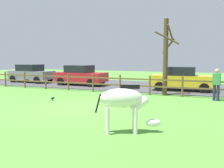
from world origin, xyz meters
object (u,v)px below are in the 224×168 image
object	(u,v)px
crow_on_grass	(53,98)
parked_car_yellow	(182,78)
visitor_near_fence	(217,83)
bare_tree	(166,56)
parked_car_grey	(31,73)
zebra	(124,102)
parked_car_red	(81,75)

from	to	relation	value
crow_on_grass	parked_car_yellow	size ratio (longest dim) A/B	0.05
crow_on_grass	visitor_near_fence	size ratio (longest dim) A/B	0.13
visitor_near_fence	parked_car_yellow	bearing A→B (deg)	124.04
bare_tree	visitor_near_fence	xyz separation A→B (m)	(2.78, -0.91, -1.39)
bare_tree	visitor_near_fence	distance (m)	3.23
crow_on_grass	parked_car_grey	xyz separation A→B (m)	(-7.42, 7.08, 0.72)
zebra	parked_car_red	size ratio (longest dim) A/B	0.44
bare_tree	visitor_near_fence	bearing A→B (deg)	-18.13
zebra	parked_car_grey	bearing A→B (deg)	139.46
zebra	parked_car_red	bearing A→B (deg)	125.47
bare_tree	parked_car_grey	world-z (taller)	bare_tree
parked_car_red	visitor_near_fence	bearing A→B (deg)	-19.26
bare_tree	zebra	world-z (taller)	bare_tree
bare_tree	parked_car_red	bearing A→B (deg)	160.30
bare_tree	parked_car_yellow	world-z (taller)	bare_tree
bare_tree	parked_car_yellow	size ratio (longest dim) A/B	1.08
parked_car_grey	parked_car_red	distance (m)	5.21
bare_tree	zebra	size ratio (longest dim) A/B	2.47
bare_tree	crow_on_grass	xyz separation A→B (m)	(-4.90, -4.17, -2.17)
bare_tree	visitor_near_fence	size ratio (longest dim) A/B	2.69
bare_tree	crow_on_grass	distance (m)	6.79
zebra	crow_on_grass	distance (m)	6.50
crow_on_grass	visitor_near_fence	world-z (taller)	visitor_near_fence
zebra	crow_on_grass	world-z (taller)	zebra
crow_on_grass	parked_car_red	distance (m)	7.12
bare_tree	crow_on_grass	size ratio (longest dim) A/B	20.51
bare_tree	crow_on_grass	bearing A→B (deg)	-139.56
parked_car_yellow	parked_car_red	bearing A→B (deg)	177.61
parked_car_yellow	visitor_near_fence	world-z (taller)	visitor_near_fence
visitor_near_fence	bare_tree	bearing A→B (deg)	161.87
parked_car_yellow	zebra	bearing A→B (deg)	-91.75
parked_car_grey	parked_car_red	world-z (taller)	same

